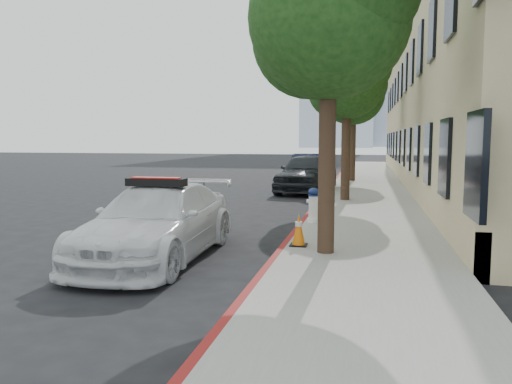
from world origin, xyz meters
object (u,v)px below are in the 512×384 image
object	(u,v)px
parked_car_mid	(307,173)
fire_hydrant	(314,206)
parked_car_far	(306,166)
traffic_cone	(299,230)
police_car	(157,222)

from	to	relation	value
parked_car_mid	fire_hydrant	size ratio (longest dim) A/B	5.54
parked_car_far	fire_hydrant	size ratio (longest dim) A/B	4.88
parked_car_far	traffic_cone	size ratio (longest dim) A/B	6.75
police_car	fire_hydrant	distance (m)	4.45
parked_car_mid	parked_car_far	bearing A→B (deg)	103.86
parked_car_mid	traffic_cone	world-z (taller)	parked_car_mid
parked_car_far	parked_car_mid	bearing A→B (deg)	-80.74
parked_car_mid	parked_car_far	distance (m)	7.25
fire_hydrant	traffic_cone	xyz separation A→B (m)	(0.00, -2.75, -0.11)
fire_hydrant	traffic_cone	size ratio (longest dim) A/B	1.38
police_car	fire_hydrant	xyz separation A→B (m)	(2.48, 3.69, -0.11)
police_car	fire_hydrant	size ratio (longest dim) A/B	5.47
parked_car_mid	parked_car_far	xyz separation A→B (m)	(-0.90, 7.19, -0.12)
parked_car_mid	fire_hydrant	xyz separation A→B (m)	(1.15, -8.31, -0.24)
parked_car_far	traffic_cone	distance (m)	18.36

